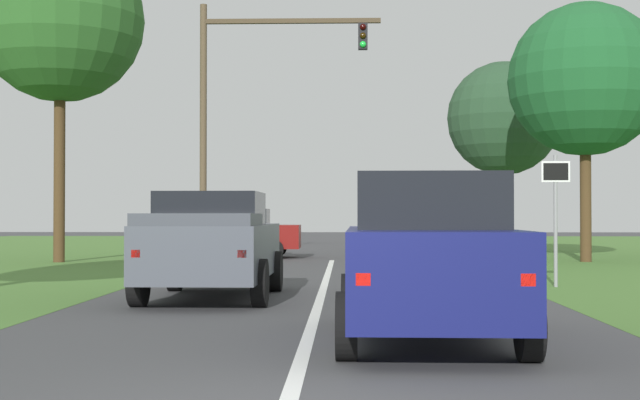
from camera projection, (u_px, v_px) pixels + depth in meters
ground_plane at (324, 285)px, 19.33m from camera, size 120.00×120.00×0.00m
lane_centre_stripe at (296, 377)px, 8.33m from camera, size 0.16×43.15×0.01m
red_suv_near at (427, 255)px, 10.72m from camera, size 2.17×4.57×1.99m
pickup_truck_lead at (212, 244)px, 16.11m from camera, size 2.28×4.98×1.93m
traffic_light at (244, 95)px, 30.88m from camera, size 6.27×0.40×8.84m
keep_moving_sign at (556, 203)px, 18.76m from camera, size 0.60×0.09×2.78m
oak_tree_right at (585, 80)px, 29.02m from camera, size 4.99×4.99×8.44m
crossing_suv_far at (235, 232)px, 31.72m from camera, size 4.54×2.15×1.74m
extra_tree_1 at (504, 119)px, 35.83m from camera, size 4.56×4.56×7.69m
extra_tree_2 at (60, 19)px, 28.83m from camera, size 5.39×5.39×10.57m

